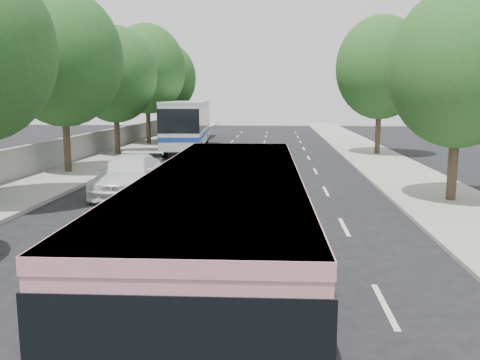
# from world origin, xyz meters

# --- Properties ---
(ground) EXTENTS (120.00, 120.00, 0.00)m
(ground) POSITION_xyz_m (0.00, 0.00, 0.00)
(ground) COLOR black
(ground) RESTS_ON ground
(sidewalk_left) EXTENTS (4.00, 90.00, 0.15)m
(sidewalk_left) POSITION_xyz_m (-8.50, 20.00, 0.07)
(sidewalk_left) COLOR #9E998E
(sidewalk_left) RESTS_ON ground
(sidewalk_right) EXTENTS (4.00, 90.00, 0.12)m
(sidewalk_right) POSITION_xyz_m (8.50, 20.00, 0.06)
(sidewalk_right) COLOR #9E998E
(sidewalk_right) RESTS_ON ground
(low_wall) EXTENTS (0.30, 90.00, 1.50)m
(low_wall) POSITION_xyz_m (-10.30, 20.00, 0.90)
(low_wall) COLOR #9E998E
(low_wall) RESTS_ON sidewalk_left
(tree_left_c) EXTENTS (6.00, 6.00, 9.35)m
(tree_left_c) POSITION_xyz_m (-8.62, 13.94, 6.12)
(tree_left_c) COLOR #38281E
(tree_left_c) RESTS_ON ground
(tree_left_d) EXTENTS (5.52, 5.52, 8.60)m
(tree_left_d) POSITION_xyz_m (-8.52, 21.94, 5.63)
(tree_left_d) COLOR #38281E
(tree_left_d) RESTS_ON ground
(tree_left_e) EXTENTS (6.30, 6.30, 9.82)m
(tree_left_e) POSITION_xyz_m (-8.42, 29.94, 6.43)
(tree_left_e) COLOR #38281E
(tree_left_e) RESTS_ON ground
(tree_left_f) EXTENTS (5.88, 5.88, 9.16)m
(tree_left_f) POSITION_xyz_m (-8.62, 37.94, 6.00)
(tree_left_f) COLOR #38281E
(tree_left_f) RESTS_ON ground
(tree_right_near) EXTENTS (5.10, 5.10, 7.95)m
(tree_right_near) POSITION_xyz_m (8.78, 7.94, 5.20)
(tree_right_near) COLOR #38281E
(tree_right_near) RESTS_ON ground
(tree_right_far) EXTENTS (6.00, 6.00, 9.35)m
(tree_right_far) POSITION_xyz_m (9.08, 23.94, 6.12)
(tree_right_far) COLOR #38281E
(tree_right_far) RESTS_ON ground
(pink_bus) EXTENTS (2.46, 8.98, 2.85)m
(pink_bus) POSITION_xyz_m (1.30, -3.61, 1.77)
(pink_bus) COLOR #CA828D
(pink_bus) RESTS_ON ground
(pink_taxi) EXTENTS (1.97, 4.61, 1.55)m
(pink_taxi) POSITION_xyz_m (0.62, 3.95, 0.78)
(pink_taxi) COLOR #D8126F
(pink_taxi) RESTS_ON ground
(white_pickup) EXTENTS (2.30, 5.42, 1.56)m
(white_pickup) POSITION_xyz_m (-3.99, 8.96, 0.78)
(white_pickup) COLOR silver
(white_pickup) RESTS_ON ground
(tour_coach_front) EXTENTS (3.61, 12.36, 3.65)m
(tour_coach_front) POSITION_xyz_m (-4.50, 25.84, 2.19)
(tour_coach_front) COLOR silver
(tour_coach_front) RESTS_ON ground
(tour_coach_rear) EXTENTS (2.40, 10.79, 3.22)m
(tour_coach_rear) POSITION_xyz_m (-6.07, 35.71, 1.94)
(tour_coach_rear) COLOR silver
(tour_coach_rear) RESTS_ON ground
(taxi_roof_sign) EXTENTS (0.56, 0.20, 0.18)m
(taxi_roof_sign) POSITION_xyz_m (0.62, 3.95, 1.64)
(taxi_roof_sign) COLOR silver
(taxi_roof_sign) RESTS_ON pink_taxi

